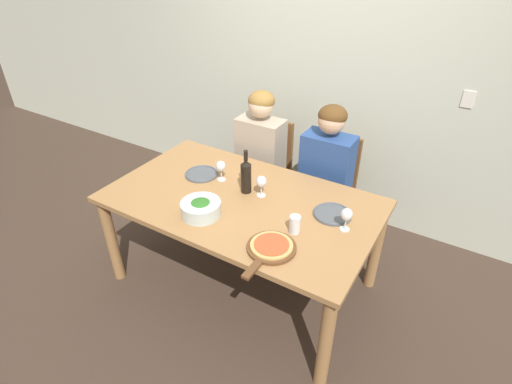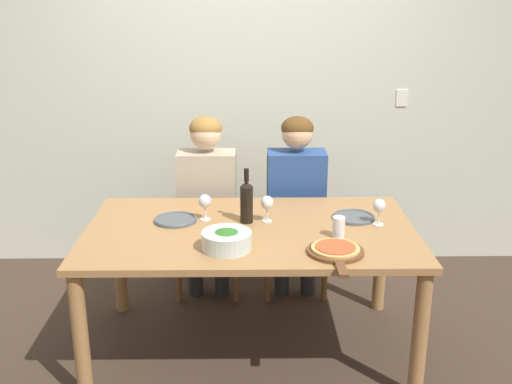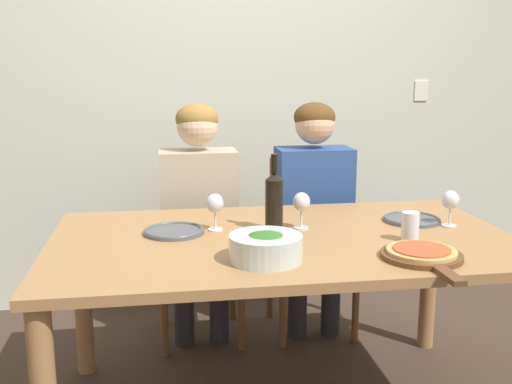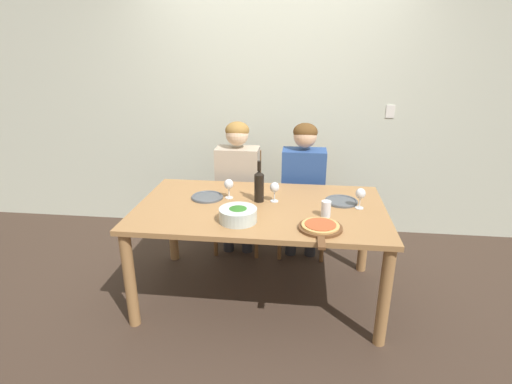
# 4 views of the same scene
# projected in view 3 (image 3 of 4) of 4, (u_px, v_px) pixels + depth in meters

# --- Properties ---
(back_wall) EXTENTS (10.00, 0.06, 2.70)m
(back_wall) POSITION_uv_depth(u_px,v_px,m) (240.00, 74.00, 3.45)
(back_wall) COLOR beige
(back_wall) RESTS_ON ground
(dining_table) EXTENTS (1.79, 1.04, 0.75)m
(dining_table) POSITION_uv_depth(u_px,v_px,m) (283.00, 260.00, 2.35)
(dining_table) COLOR #9E7042
(dining_table) RESTS_ON ground
(chair_left) EXTENTS (0.42, 0.42, 0.92)m
(chair_left) POSITION_uv_depth(u_px,v_px,m) (199.00, 242.00, 3.13)
(chair_left) COLOR brown
(chair_left) RESTS_ON ground
(chair_right) EXTENTS (0.42, 0.42, 0.92)m
(chair_right) POSITION_uv_depth(u_px,v_px,m) (308.00, 237.00, 3.22)
(chair_right) COLOR brown
(chair_right) RESTS_ON ground
(person_woman) EXTENTS (0.47, 0.51, 1.22)m
(person_woman) POSITION_uv_depth(u_px,v_px,m) (199.00, 202.00, 2.98)
(person_woman) COLOR #28282D
(person_woman) RESTS_ON ground
(person_man) EXTENTS (0.47, 0.51, 1.22)m
(person_man) POSITION_uv_depth(u_px,v_px,m) (314.00, 198.00, 3.07)
(person_man) COLOR #28282D
(person_man) RESTS_ON ground
(wine_bottle) EXTENTS (0.07, 0.07, 0.31)m
(wine_bottle) POSITION_uv_depth(u_px,v_px,m) (274.00, 200.00, 2.39)
(wine_bottle) COLOR black
(wine_bottle) RESTS_ON dining_table
(broccoli_bowl) EXTENTS (0.25, 0.25, 0.10)m
(broccoli_bowl) POSITION_uv_depth(u_px,v_px,m) (266.00, 247.00, 2.03)
(broccoli_bowl) COLOR silver
(broccoli_bowl) RESTS_ON dining_table
(dinner_plate_left) EXTENTS (0.24, 0.24, 0.02)m
(dinner_plate_left) POSITION_uv_depth(u_px,v_px,m) (174.00, 231.00, 2.37)
(dinner_plate_left) COLOR #4C5156
(dinner_plate_left) RESTS_ON dining_table
(dinner_plate_right) EXTENTS (0.24, 0.24, 0.02)m
(dinner_plate_right) POSITION_uv_depth(u_px,v_px,m) (412.00, 219.00, 2.55)
(dinner_plate_right) COLOR #4C5156
(dinner_plate_right) RESTS_ON dining_table
(pizza_on_board) EXTENTS (0.28, 0.42, 0.04)m
(pizza_on_board) POSITION_uv_depth(u_px,v_px,m) (423.00, 255.00, 2.06)
(pizza_on_board) COLOR brown
(pizza_on_board) RESTS_ON dining_table
(wine_glass_left) EXTENTS (0.07, 0.07, 0.15)m
(wine_glass_left) POSITION_uv_depth(u_px,v_px,m) (215.00, 205.00, 2.39)
(wine_glass_left) COLOR silver
(wine_glass_left) RESTS_ON dining_table
(wine_glass_right) EXTENTS (0.07, 0.07, 0.15)m
(wine_glass_right) POSITION_uv_depth(u_px,v_px,m) (451.00, 202.00, 2.45)
(wine_glass_right) COLOR silver
(wine_glass_right) RESTS_ON dining_table
(wine_glass_centre) EXTENTS (0.07, 0.07, 0.15)m
(wine_glass_centre) POSITION_uv_depth(u_px,v_px,m) (301.00, 204.00, 2.42)
(wine_glass_centre) COLOR silver
(wine_glass_centre) RESTS_ON dining_table
(water_tumbler) EXTENTS (0.07, 0.07, 0.11)m
(water_tumbler) POSITION_uv_depth(u_px,v_px,m) (410.00, 227.00, 2.26)
(water_tumbler) COLOR silver
(water_tumbler) RESTS_ON dining_table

